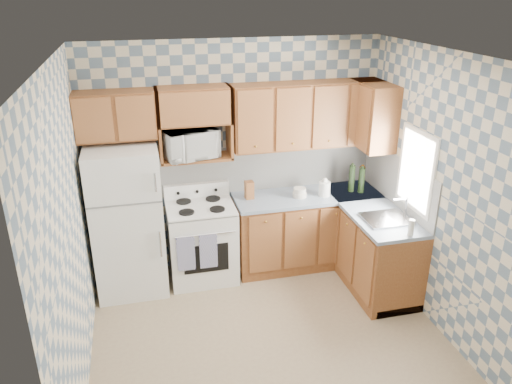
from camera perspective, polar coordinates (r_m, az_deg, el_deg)
floor at (r=5.15m, az=1.51°, el=-16.23°), size 3.40×3.40×0.00m
back_wall at (r=5.87m, az=-2.46°, el=3.98°), size 3.40×0.02×2.70m
right_wall at (r=5.11m, az=20.39°, el=-0.42°), size 0.02×3.20×2.70m
backsplash_back at (r=6.00m, az=1.33°, el=2.89°), size 2.60×0.02×0.56m
backsplash_right at (r=5.79m, az=15.86°, el=1.23°), size 0.02×1.60×0.56m
refrigerator at (r=5.64m, az=-14.46°, el=-3.17°), size 0.75×0.70×1.68m
stove_body at (r=5.87m, az=-6.20°, el=-5.75°), size 0.76×0.65×0.90m
cooktop at (r=5.67m, az=-6.39°, el=-1.70°), size 0.76×0.65×0.02m
backguard at (r=5.88m, az=-6.80°, el=0.22°), size 0.76×0.08×0.17m
dish_towel_left at (r=5.51m, az=-8.00°, el=-6.98°), size 0.19×0.02×0.41m
dish_towel_right at (r=5.54m, az=-5.46°, el=-6.71°), size 0.19×0.02×0.41m
base_cabinets_back at (r=6.17m, az=5.80°, el=-4.35°), size 1.75×0.60×0.88m
base_cabinets_right at (r=5.97m, az=12.63°, el=-5.80°), size 0.60×1.60×0.88m
countertop_back at (r=5.97m, az=5.99°, el=-0.44°), size 1.77×0.63×0.04m
countertop_right at (r=5.77m, az=12.98°, el=-1.78°), size 0.63×1.60×0.04m
upper_cabinets_back at (r=5.79m, az=5.91°, el=8.77°), size 1.75×0.33×0.74m
upper_cabinets_fridge at (r=5.44m, az=-15.79°, el=8.43°), size 0.82×0.33×0.50m
upper_cabinets_right at (r=5.90m, az=13.10°, el=8.57°), size 0.33×0.70×0.74m
microwave_shelf at (r=5.62m, az=-6.85°, el=3.88°), size 0.80×0.33×0.03m
microwave at (r=5.56m, az=-7.58°, el=5.51°), size 0.66×0.54×0.32m
sink at (r=5.48m, az=14.64°, el=-3.01°), size 0.48×0.40×0.03m
window at (r=5.42m, az=17.85°, el=2.36°), size 0.02×0.66×0.86m
bottle_0 at (r=6.07m, az=10.87°, el=1.53°), size 0.07×0.07×0.33m
bottle_1 at (r=6.06m, az=11.96°, el=1.32°), size 0.07×0.07×0.30m
bottle_2 at (r=6.17m, az=11.98°, el=1.59°), size 0.07×0.07×0.28m
knife_block at (r=5.78m, az=-0.78°, el=0.24°), size 0.10×0.10×0.21m
electric_kettle at (r=5.92m, az=7.83°, el=0.36°), size 0.14×0.14×0.17m
food_containers at (r=5.86m, az=5.01°, el=-0.05°), size 0.16×0.16×0.11m
soap_bottle at (r=5.18m, az=17.32°, el=-3.90°), size 0.06×0.06×0.17m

